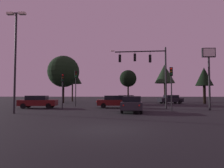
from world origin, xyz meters
name	(u,v)px	position (x,y,z in m)	size (l,w,h in m)	color
ground_plane	(116,104)	(0.00, 24.50, 0.00)	(168.00, 168.00, 0.00)	black
traffic_signal_mast_arm	(148,65)	(3.95, 13.66, 5.15)	(6.63, 0.74, 7.20)	#232326
traffic_light_corner_left	(76,81)	(-5.40, 17.19, 3.42)	(0.36, 0.39, 4.87)	#232326
traffic_light_corner_right	(171,80)	(5.91, 10.72, 3.16)	(0.33, 0.37, 4.47)	#232326
traffic_light_median	(63,84)	(-5.74, 12.03, 2.83)	(0.36, 0.38, 3.97)	#232326
car_nearside_lane	(132,104)	(1.75, 9.17, 0.80)	(2.22, 4.62, 1.52)	#232328
car_crossing_left	(115,101)	(0.03, 14.84, 0.80)	(4.71, 2.28, 1.52)	#4C0F0F
car_crossing_right	(38,102)	(-9.23, 13.82, 0.80)	(4.58, 2.27, 1.52)	#4C0F0F
car_far_lane	(126,100)	(1.53, 20.86, 0.79)	(3.35, 4.42, 1.52)	black
car_parked_lot	(171,99)	(9.54, 25.33, 0.79)	(4.35, 2.67, 1.52)	black
parking_lot_lamp_post	(15,50)	(-8.66, 7.35, 5.63)	(1.70, 0.36, 9.04)	#232326
store_sign_illuminated	(209,64)	(10.13, 11.59, 4.88)	(1.40, 0.29, 6.64)	#232326
tree_behind_sign	(204,77)	(15.28, 25.05, 4.65)	(2.96, 2.96, 6.31)	black
tree_left_far	(128,79)	(2.64, 36.61, 5.28)	(3.95, 3.95, 7.28)	black
tree_center_horizon	(64,72)	(-9.95, 27.14, 5.93)	(5.93, 5.93, 8.91)	black
tree_right_cluster	(73,75)	(-9.94, 34.34, 5.87)	(4.17, 4.17, 7.77)	black
tree_lot_edge	(165,74)	(11.06, 36.27, 6.31)	(4.60, 4.60, 8.51)	black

